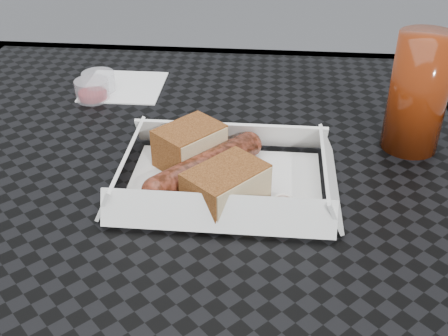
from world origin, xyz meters
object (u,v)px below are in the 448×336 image
(patio_table, at_px, (173,212))
(bratwurst, at_px, (205,166))
(food_tray, at_px, (225,184))
(drink_glass, at_px, (418,93))

(patio_table, bearing_deg, bratwurst, -36.04)
(food_tray, relative_size, bratwurst, 1.56)
(drink_glass, bearing_deg, patio_table, -167.06)
(food_tray, xyz_separation_m, drink_glass, (0.23, 0.11, 0.07))
(bratwurst, bearing_deg, food_tray, -15.95)
(food_tray, distance_m, bratwurst, 0.03)
(patio_table, xyz_separation_m, drink_glass, (0.30, 0.07, 0.15))
(patio_table, relative_size, food_tray, 3.64)
(food_tray, relative_size, drink_glass, 1.47)
(food_tray, distance_m, drink_glass, 0.26)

